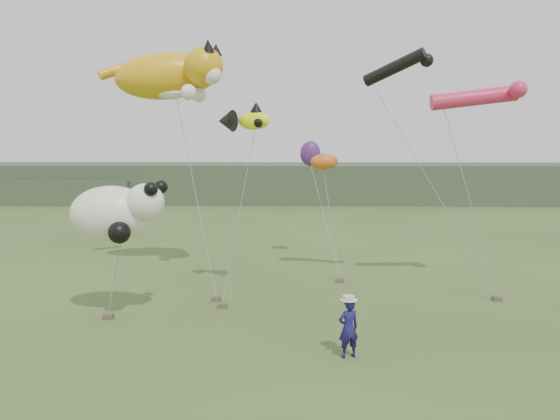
% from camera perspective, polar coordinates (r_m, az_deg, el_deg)
% --- Properties ---
extents(ground, '(120.00, 120.00, 0.00)m').
position_cam_1_polar(ground, '(16.35, 3.81, -15.07)').
color(ground, '#385123').
rests_on(ground, ground).
extents(headland, '(90.00, 13.00, 4.00)m').
position_cam_1_polar(headland, '(60.05, -0.52, 2.85)').
color(headland, '#2D3D28').
rests_on(headland, ground).
extents(festival_attendant, '(0.74, 0.62, 1.73)m').
position_cam_1_polar(festival_attendant, '(16.12, 7.16, -12.16)').
color(festival_attendant, '#18144D').
rests_on(festival_attendant, ground).
extents(sandbag_anchors, '(14.86, 5.67, 0.18)m').
position_cam_1_polar(sandbag_anchors, '(21.65, 0.26, -9.28)').
color(sandbag_anchors, brown).
rests_on(sandbag_anchors, ground).
extents(cat_kite, '(6.06, 3.23, 2.61)m').
position_cam_1_polar(cat_kite, '(25.40, -11.04, 13.69)').
color(cat_kite, orange).
rests_on(cat_kite, ground).
extents(fish_kite, '(2.31, 1.53, 1.12)m').
position_cam_1_polar(fish_kite, '(21.37, -3.84, 9.36)').
color(fish_kite, '#EDFE13').
rests_on(fish_kite, ground).
extents(tube_kites, '(6.37, 1.81, 2.42)m').
position_cam_1_polar(tube_kites, '(23.56, 17.93, 12.15)').
color(tube_kites, black).
rests_on(tube_kites, ground).
extents(panda_kite, '(3.39, 2.19, 2.11)m').
position_cam_1_polar(panda_kite, '(19.66, -16.67, -0.22)').
color(panda_kite, white).
rests_on(panda_kite, ground).
extents(misc_kites, '(1.73, 3.86, 1.36)m').
position_cam_1_polar(misc_kites, '(27.22, 3.75, 5.57)').
color(misc_kites, '#CD5A18').
rests_on(misc_kites, ground).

